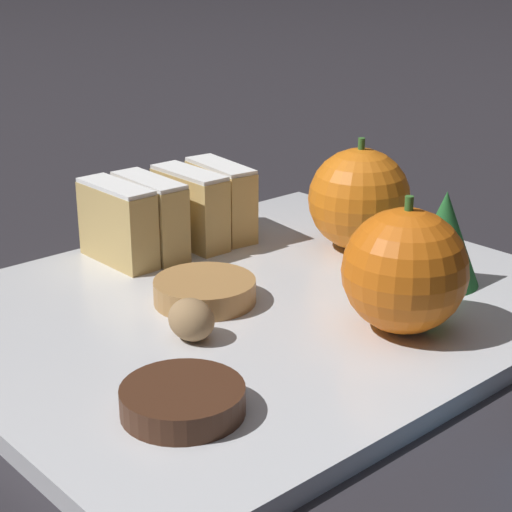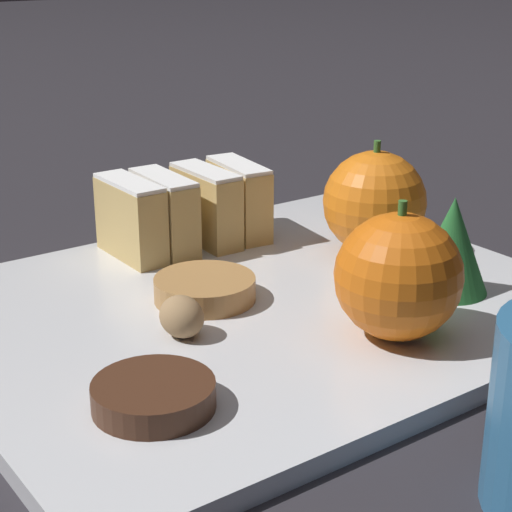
{
  "view_description": "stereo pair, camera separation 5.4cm",
  "coord_description": "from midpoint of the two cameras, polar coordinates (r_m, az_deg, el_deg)",
  "views": [
    {
      "loc": [
        0.38,
        -0.34,
        0.23
      ],
      "look_at": [
        0.0,
        0.0,
        0.04
      ],
      "focal_mm": 60.0,
      "sensor_mm": 36.0,
      "label": 1
    },
    {
      "loc": [
        0.41,
        -0.3,
        0.23
      ],
      "look_at": [
        0.0,
        0.0,
        0.04
      ],
      "focal_mm": 60.0,
      "sensor_mm": 36.0,
      "label": 2
    }
  ],
  "objects": [
    {
      "name": "chocolate_cookie",
      "position": [
        0.43,
        -3.22,
        -9.35
      ],
      "size": [
        0.06,
        0.06,
        0.01
      ],
      "color": "#472819",
      "rests_on": "serving_platter"
    },
    {
      "name": "stollen_slice_front",
      "position": [
        0.62,
        -5.89,
        2.43
      ],
      "size": [
        0.07,
        0.02,
        0.06
      ],
      "color": "tan",
      "rests_on": "serving_platter"
    },
    {
      "name": "stollen_slice_fourth",
      "position": [
        0.66,
        1.17,
        3.78
      ],
      "size": [
        0.07,
        0.03,
        0.06
      ],
      "color": "tan",
      "rests_on": "serving_platter"
    },
    {
      "name": "stollen_slice_third",
      "position": [
        0.65,
        -0.97,
        3.32
      ],
      "size": [
        0.07,
        0.02,
        0.06
      ],
      "color": "tan",
      "rests_on": "serving_platter"
    },
    {
      "name": "walnut",
      "position": [
        0.5,
        -1.89,
        -4.12
      ],
      "size": [
        0.03,
        0.02,
        0.02
      ],
      "color": "#9E7A51",
      "rests_on": "serving_platter"
    },
    {
      "name": "serving_platter",
      "position": [
        0.55,
        2.8,
        -3.55
      ],
      "size": [
        0.32,
        0.39,
        0.01
      ],
      "color": "silver",
      "rests_on": "ground_plane"
    },
    {
      "name": "gingerbread_cookie",
      "position": [
        0.55,
        -0.62,
        -2.25
      ],
      "size": [
        0.07,
        0.07,
        0.02
      ],
      "color": "#B27F47",
      "rests_on": "serving_platter"
    },
    {
      "name": "ground_plane",
      "position": [
        0.56,
        2.79,
        -4.12
      ],
      "size": [
        6.0,
        6.0,
        0.0
      ],
      "primitive_type": "plane",
      "color": "#28262B"
    },
    {
      "name": "stollen_slice_second",
      "position": [
        0.63,
        -3.39,
        2.89
      ],
      "size": [
        0.07,
        0.03,
        0.06
      ],
      "color": "tan",
      "rests_on": "serving_platter"
    },
    {
      "name": "evergreen_sprig",
      "position": [
        0.57,
        15.57,
        0.68
      ],
      "size": [
        0.05,
        0.05,
        0.06
      ],
      "color": "#23662D",
      "rests_on": "serving_platter"
    },
    {
      "name": "orange_near",
      "position": [
        0.5,
        12.55,
        -1.4
      ],
      "size": [
        0.07,
        0.07,
        0.08
      ],
      "color": "orange",
      "rests_on": "serving_platter"
    },
    {
      "name": "orange_far",
      "position": [
        0.63,
        10.34,
        3.5
      ],
      "size": [
        0.08,
        0.08,
        0.08
      ],
      "color": "orange",
      "rests_on": "serving_platter"
    }
  ]
}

